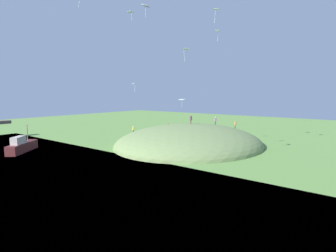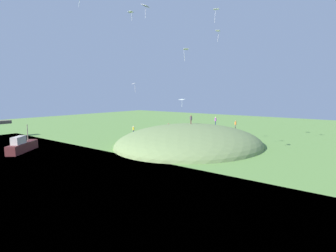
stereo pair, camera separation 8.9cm
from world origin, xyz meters
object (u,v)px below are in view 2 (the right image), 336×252
at_px(kite_5, 186,50).
at_px(person_on_hilltop, 191,119).
at_px(kite_6, 182,100).
at_px(boat_on_lake, 22,146).
at_px(kite_0, 131,12).
at_px(kite_2, 218,31).
at_px(person_near_shore, 216,120).
at_px(kite_4, 134,84).
at_px(person_watching_kites, 235,123).
at_px(person_walking_path, 133,129).
at_px(person_with_child, 168,126).
at_px(kite_3, 146,6).
at_px(kite_1, 216,10).

bearing_deg(kite_5, person_on_hilltop, 28.83).
height_order(kite_5, kite_6, kite_5).
distance_m(boat_on_lake, kite_0, 27.66).
bearing_deg(boat_on_lake, kite_2, 97.60).
distance_m(boat_on_lake, kite_2, 38.10).
relative_size(person_near_shore, kite_4, 0.92).
xyz_separation_m(kite_2, kite_6, (0.85, 8.06, -11.87)).
bearing_deg(boat_on_lake, person_watching_kites, 105.77).
bearing_deg(kite_5, kite_2, 1.34).
bearing_deg(person_walking_path, person_near_shore, 112.88).
bearing_deg(kite_5, person_walking_path, 69.90).
bearing_deg(person_with_child, kite_4, 11.34).
height_order(person_on_hilltop, kite_0, kite_0).
bearing_deg(kite_5, kite_3, -176.55).
xyz_separation_m(person_watching_kites, kite_3, (-27.25, -0.63, 15.99)).
distance_m(person_with_child, person_walking_path, 9.97).
height_order(person_on_hilltop, kite_5, kite_5).
bearing_deg(kite_3, person_on_hilltop, 17.78).
bearing_deg(person_with_child, kite_2, 81.21).
bearing_deg(kite_2, person_on_hilltop, 88.71).
bearing_deg(boat_on_lake, kite_4, 120.64).
bearing_deg(kite_1, kite_0, 133.18).
bearing_deg(person_watching_kites, kite_4, -84.40).
bearing_deg(person_with_child, boat_on_lake, -1.78).
distance_m(person_with_child, person_watching_kites, 15.82).
bearing_deg(kite_6, kite_3, -156.15).
relative_size(person_near_shore, person_watching_kites, 1.04).
distance_m(person_on_hilltop, person_with_child, 12.00).
height_order(boat_on_lake, person_near_shore, person_near_shore).
bearing_deg(person_near_shore, kite_3, 150.93).
bearing_deg(person_with_child, person_near_shore, 108.92).
relative_size(boat_on_lake, kite_4, 3.67).
bearing_deg(kite_3, kite_4, 48.95).
distance_m(kite_0, kite_2, 15.67).
height_order(person_with_child, kite_2, kite_2).
bearing_deg(boat_on_lake, kite_1, 87.51).
bearing_deg(person_near_shore, person_on_hilltop, 129.54).
bearing_deg(person_watching_kites, boat_on_lake, -69.77).
xyz_separation_m(kite_2, kite_3, (-19.14, -0.78, -0.69)).
bearing_deg(person_near_shore, kite_5, 154.31).
height_order(person_with_child, person_watching_kites, person_watching_kites).
height_order(person_watching_kites, kite_3, kite_3).
bearing_deg(kite_3, kite_0, 56.28).
distance_m(kite_0, kite_4, 16.24).
bearing_deg(kite_6, person_with_child, 55.01).
bearing_deg(person_near_shore, kite_6, 108.46).
bearing_deg(kite_6, person_near_shore, -32.30).
bearing_deg(person_watching_kites, person_near_shore, -112.83).
bearing_deg(person_watching_kites, person_walking_path, -88.77).
bearing_deg(kite_4, person_watching_kites, -50.85).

